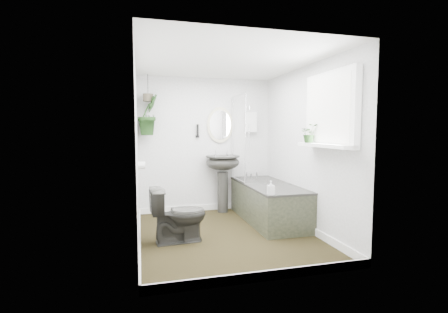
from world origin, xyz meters
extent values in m
cube|color=black|center=(0.00, 0.00, -0.01)|extent=(2.30, 2.80, 0.02)
cube|color=white|center=(0.00, 0.00, 2.31)|extent=(2.30, 2.80, 0.02)
cube|color=white|center=(0.00, 1.41, 1.15)|extent=(2.30, 0.02, 2.30)
cube|color=white|center=(0.00, -1.41, 1.15)|extent=(2.30, 0.02, 2.30)
cube|color=white|center=(-1.16, 0.00, 1.15)|extent=(0.02, 2.80, 2.30)
cube|color=white|center=(1.16, 0.00, 1.15)|extent=(0.02, 2.80, 2.30)
cube|color=white|center=(0.00, 0.00, 0.05)|extent=(2.30, 2.80, 0.10)
cube|color=white|center=(0.80, 1.34, 1.55)|extent=(0.20, 0.10, 0.35)
ellipsoid|color=beige|center=(0.25, 1.37, 1.50)|extent=(0.46, 0.03, 0.62)
cylinder|color=black|center=(-0.15, 1.36, 1.40)|extent=(0.04, 0.04, 0.22)
cylinder|color=white|center=(-1.10, 0.70, 0.90)|extent=(0.11, 0.11, 0.11)
cube|color=white|center=(1.09, -0.70, 1.65)|extent=(0.08, 1.00, 0.90)
cube|color=white|center=(1.02, -0.70, 1.23)|extent=(0.18, 1.00, 0.04)
cube|color=white|center=(1.04, -0.70, 1.65)|extent=(0.01, 0.86, 0.76)
imported|color=#292925|center=(-0.66, -0.11, 0.35)|extent=(0.72, 0.44, 0.70)
imported|color=black|center=(0.98, -0.40, 1.37)|extent=(0.27, 0.25, 0.24)
imported|color=black|center=(-0.97, 1.25, 1.66)|extent=(0.46, 0.46, 0.66)
imported|color=black|center=(0.51, -0.29, 0.67)|extent=(0.09, 0.09, 0.18)
cylinder|color=#494332|center=(-0.97, 1.25, 1.93)|extent=(0.16, 0.16, 0.12)
camera|label=1|loc=(-1.12, -4.13, 1.42)|focal=26.00mm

